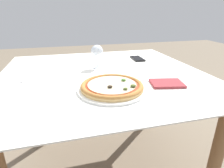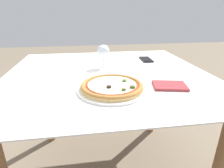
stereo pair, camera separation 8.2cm
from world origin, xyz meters
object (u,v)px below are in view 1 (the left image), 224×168
pizza_plate (112,87)px  wine_glass_far_left (97,52)px  fork (26,76)px  dining_table (103,88)px  cell_phone (137,59)px

pizza_plate → wine_glass_far_left: wine_glass_far_left is taller
fork → dining_table: bearing=-6.5°
dining_table → wine_glass_far_left: bearing=95.5°
pizza_plate → dining_table: bearing=87.6°
cell_phone → dining_table: bearing=-141.1°
wine_glass_far_left → cell_phone: wine_glass_far_left is taller
dining_table → cell_phone: bearing=38.9°
wine_glass_far_left → dining_table: bearing=-84.5°
pizza_plate → wine_glass_far_left: (-0.00, 0.36, 0.08)m
cell_phone → fork: bearing=-164.5°
dining_table → wine_glass_far_left: (-0.01, 0.12, 0.19)m
cell_phone → pizza_plate: bearing=-122.8°
dining_table → cell_phone: cell_phone is taller
dining_table → pizza_plate: 0.27m
fork → wine_glass_far_left: size_ratio=1.22×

